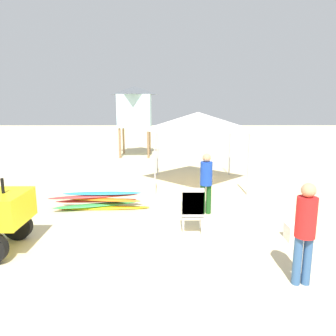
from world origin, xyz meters
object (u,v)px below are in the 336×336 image
Objects in this scene: surfboard_pile at (99,201)px; lifeguard_near_left at (206,180)px; cooler_box at (297,233)px; lifeguard_near_center at (305,228)px; stacked_plastic_chairs at (193,206)px; lifeguard_tower at (135,107)px; popup_canopy at (198,121)px.

lifeguard_near_left is (2.98, -0.43, 0.71)m from surfboard_pile.
lifeguard_near_center is at bearing -110.25° from cooler_box.
stacked_plastic_chairs is 3.12m from surfboard_pile.
lifeguard_tower is (-2.34, 11.26, 2.14)m from stacked_plastic_chairs.
cooler_box is at bearing -9.29° from stacked_plastic_chairs.
surfboard_pile is at bearing 136.70° from lifeguard_near_center.
lifeguard_tower reaches higher than lifeguard_near_center.
lifeguard_near_left is at bearing -91.50° from popup_canopy.
lifeguard_tower reaches higher than cooler_box.
lifeguard_tower is (-2.90, 6.59, 0.49)m from popup_canopy.
lifeguard_near_center reaches higher than stacked_plastic_chairs.
stacked_plastic_chairs is 0.68× the size of lifeguard_near_left.
lifeguard_near_left is 3.57m from popup_canopy.
lifeguard_near_left reaches higher than cooler_box.
popup_canopy is at bearing 98.86° from lifeguard_near_center.
lifeguard_near_left is 0.42× the size of lifeguard_tower.
stacked_plastic_chairs is at bearing 170.71° from cooler_box.
lifeguard_near_left is 2.59m from cooler_box.
lifeguard_near_center is (1.14, -3.45, 0.04)m from lifeguard_near_left.
lifeguard_tower reaches higher than lifeguard_near_left.
stacked_plastic_chairs is 2.52× the size of cooler_box.
lifeguard_tower is at bearing 106.49° from lifeguard_near_center.
cooler_box is (1.68, -5.03, -2.13)m from popup_canopy.
popup_canopy is (0.56, 4.67, 1.66)m from stacked_plastic_chairs.
popup_canopy is at bearing 43.08° from surfboard_pile.
surfboard_pile is 5.71m from lifeguard_near_center.
cooler_box is (4.75, -2.17, -0.05)m from surfboard_pile.
popup_canopy reaches higher than lifeguard_near_left.
lifeguard_near_left is (0.47, 1.37, 0.29)m from stacked_plastic_chairs.
lifeguard_tower is at bearing 105.85° from lifeguard_near_left.
lifeguard_near_center is at bearing -71.73° from lifeguard_near_left.
lifeguard_near_center is (4.12, -3.88, 0.76)m from surfboard_pile.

